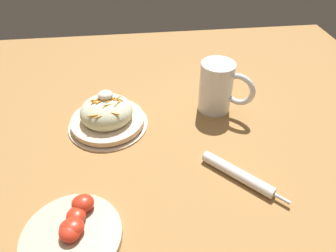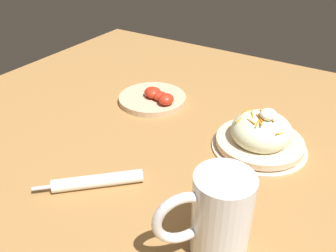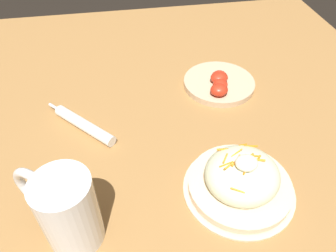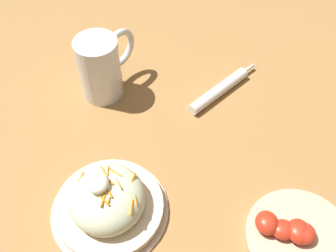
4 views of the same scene
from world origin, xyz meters
name	(u,v)px [view 4 (image 4 of 4)]	position (x,y,z in m)	size (l,w,h in m)	color
ground_plane	(177,132)	(0.00, 0.00, 0.00)	(1.43, 1.43, 0.00)	#9E703D
salad_plate	(108,202)	(-0.18, 0.12, 0.03)	(0.21, 0.21, 0.10)	beige
beer_mug	(101,69)	(0.12, 0.16, 0.07)	(0.14, 0.12, 0.14)	white
napkin_roll	(219,90)	(0.11, -0.10, 0.01)	(0.15, 0.16, 0.03)	white
tomato_plate	(297,236)	(-0.24, -0.20, 0.01)	(0.19, 0.19, 0.04)	#D1B28E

